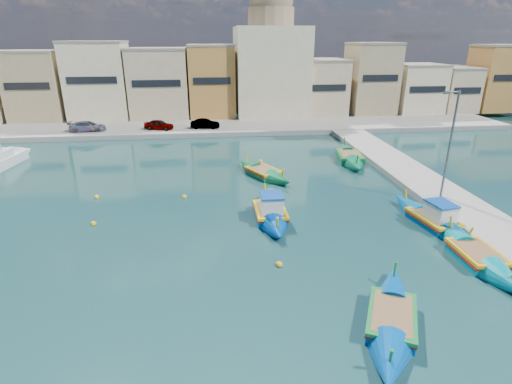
{
  "coord_description": "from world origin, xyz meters",
  "views": [
    {
      "loc": [
        1.11,
        -19.16,
        11.28
      ],
      "look_at": [
        4.0,
        6.0,
        1.4
      ],
      "focal_mm": 28.0,
      "sensor_mm": 36.0,
      "label": 1
    }
  ],
  "objects_px": {
    "luzzu_blue_south": "(391,320)",
    "luzzu_cyan_south": "(476,257)",
    "quay_street_lamp": "(449,144)",
    "luzzu_turquoise_cabin": "(433,221)",
    "luzzu_cyan_mid": "(350,158)",
    "church_block": "(271,58)",
    "yacht_north": "(12,157)",
    "luzzu_blue_cabin": "(270,213)",
    "luzzu_green": "(263,173)"
  },
  "relations": [
    {
      "from": "luzzu_turquoise_cabin",
      "to": "luzzu_cyan_mid",
      "type": "xyz_separation_m",
      "value": [
        -0.59,
        14.41,
        -0.04
      ]
    },
    {
      "from": "church_block",
      "to": "yacht_north",
      "type": "relative_size",
      "value": 1.87
    },
    {
      "from": "yacht_north",
      "to": "luzzu_green",
      "type": "bearing_deg",
      "value": -17.24
    },
    {
      "from": "luzzu_turquoise_cabin",
      "to": "luzzu_blue_south",
      "type": "xyz_separation_m",
      "value": [
        -6.74,
        -8.78,
        -0.08
      ]
    },
    {
      "from": "church_block",
      "to": "luzzu_blue_cabin",
      "type": "relative_size",
      "value": 2.41
    },
    {
      "from": "luzzu_blue_south",
      "to": "yacht_north",
      "type": "xyz_separation_m",
      "value": [
        -26.45,
        26.93,
        0.16
      ]
    },
    {
      "from": "luzzu_turquoise_cabin",
      "to": "luzzu_cyan_south",
      "type": "distance_m",
      "value": 4.4
    },
    {
      "from": "quay_street_lamp",
      "to": "luzzu_cyan_south",
      "type": "height_order",
      "value": "quay_street_lamp"
    },
    {
      "from": "luzzu_cyan_mid",
      "to": "church_block",
      "type": "bearing_deg",
      "value": 100.79
    },
    {
      "from": "luzzu_turquoise_cabin",
      "to": "luzzu_blue_cabin",
      "type": "distance_m",
      "value": 10.45
    },
    {
      "from": "luzzu_blue_cabin",
      "to": "luzzu_cyan_mid",
      "type": "xyz_separation_m",
      "value": [
        9.6,
        12.11,
        -0.06
      ]
    },
    {
      "from": "luzzu_blue_south",
      "to": "yacht_north",
      "type": "relative_size",
      "value": 0.79
    },
    {
      "from": "luzzu_blue_cabin",
      "to": "luzzu_cyan_mid",
      "type": "bearing_deg",
      "value": 51.59
    },
    {
      "from": "church_block",
      "to": "luzzu_green",
      "type": "bearing_deg",
      "value": -99.6
    },
    {
      "from": "luzzu_turquoise_cabin",
      "to": "luzzu_blue_cabin",
      "type": "height_order",
      "value": "luzzu_blue_cabin"
    },
    {
      "from": "luzzu_cyan_mid",
      "to": "luzzu_blue_south",
      "type": "relative_size",
      "value": 1.14
    },
    {
      "from": "luzzu_turquoise_cabin",
      "to": "luzzu_cyan_south",
      "type": "height_order",
      "value": "luzzu_turquoise_cabin"
    },
    {
      "from": "luzzu_cyan_mid",
      "to": "luzzu_cyan_south",
      "type": "distance_m",
      "value": 18.82
    },
    {
      "from": "luzzu_cyan_mid",
      "to": "luzzu_green",
      "type": "xyz_separation_m",
      "value": [
        -8.94,
        -3.6,
        -0.03
      ]
    },
    {
      "from": "quay_street_lamp",
      "to": "luzzu_cyan_mid",
      "type": "bearing_deg",
      "value": 105.61
    },
    {
      "from": "luzzu_cyan_mid",
      "to": "yacht_north",
      "type": "height_order",
      "value": "yacht_north"
    },
    {
      "from": "luzzu_cyan_mid",
      "to": "luzzu_blue_south",
      "type": "height_order",
      "value": "luzzu_cyan_mid"
    },
    {
      "from": "luzzu_blue_cabin",
      "to": "luzzu_green",
      "type": "distance_m",
      "value": 8.53
    },
    {
      "from": "luzzu_blue_cabin",
      "to": "luzzu_blue_south",
      "type": "height_order",
      "value": "luzzu_blue_cabin"
    },
    {
      "from": "church_block",
      "to": "luzzu_cyan_south",
      "type": "distance_m",
      "value": 43.04
    },
    {
      "from": "yacht_north",
      "to": "quay_street_lamp",
      "type": "bearing_deg",
      "value": -22.26
    },
    {
      "from": "luzzu_cyan_mid",
      "to": "luzzu_turquoise_cabin",
      "type": "bearing_deg",
      "value": -87.65
    },
    {
      "from": "quay_street_lamp",
      "to": "luzzu_blue_south",
      "type": "height_order",
      "value": "quay_street_lamp"
    },
    {
      "from": "luzzu_turquoise_cabin",
      "to": "yacht_north",
      "type": "xyz_separation_m",
      "value": [
        -33.18,
        18.15,
        0.08
      ]
    },
    {
      "from": "quay_street_lamp",
      "to": "luzzu_cyan_south",
      "type": "relative_size",
      "value": 1.05
    },
    {
      "from": "luzzu_cyan_south",
      "to": "church_block",
      "type": "bearing_deg",
      "value": 96.79
    },
    {
      "from": "luzzu_cyan_mid",
      "to": "luzzu_blue_south",
      "type": "bearing_deg",
      "value": -104.84
    },
    {
      "from": "quay_street_lamp",
      "to": "luzzu_turquoise_cabin",
      "type": "distance_m",
      "value": 5.9
    },
    {
      "from": "luzzu_blue_cabin",
      "to": "yacht_north",
      "type": "bearing_deg",
      "value": 145.42
    },
    {
      "from": "quay_street_lamp",
      "to": "luzzu_cyan_mid",
      "type": "height_order",
      "value": "quay_street_lamp"
    },
    {
      "from": "church_block",
      "to": "luzzu_cyan_mid",
      "type": "distance_m",
      "value": 24.94
    },
    {
      "from": "quay_street_lamp",
      "to": "luzzu_blue_south",
      "type": "relative_size",
      "value": 0.99
    },
    {
      "from": "luzzu_green",
      "to": "luzzu_cyan_south",
      "type": "xyz_separation_m",
      "value": [
        9.52,
        -15.21,
        0.0
      ]
    },
    {
      "from": "quay_street_lamp",
      "to": "luzzu_turquoise_cabin",
      "type": "xyz_separation_m",
      "value": [
        -2.44,
        -3.57,
        -4.01
      ]
    },
    {
      "from": "yacht_north",
      "to": "church_block",
      "type": "bearing_deg",
      "value": 34.58
    },
    {
      "from": "quay_street_lamp",
      "to": "luzzu_turquoise_cabin",
      "type": "relative_size",
      "value": 0.93
    },
    {
      "from": "quay_street_lamp",
      "to": "luzzu_cyan_south",
      "type": "bearing_deg",
      "value": -107.05
    },
    {
      "from": "luzzu_cyan_south",
      "to": "yacht_north",
      "type": "relative_size",
      "value": 0.75
    },
    {
      "from": "luzzu_turquoise_cabin",
      "to": "luzzu_blue_south",
      "type": "relative_size",
      "value": 1.06
    },
    {
      "from": "luzzu_cyan_mid",
      "to": "yacht_north",
      "type": "xyz_separation_m",
      "value": [
        -32.59,
        3.73,
        0.12
      ]
    },
    {
      "from": "church_block",
      "to": "luzzu_cyan_south",
      "type": "height_order",
      "value": "church_block"
    },
    {
      "from": "luzzu_green",
      "to": "luzzu_cyan_south",
      "type": "height_order",
      "value": "luzzu_cyan_south"
    },
    {
      "from": "luzzu_blue_south",
      "to": "luzzu_cyan_south",
      "type": "relative_size",
      "value": 1.06
    },
    {
      "from": "church_block",
      "to": "luzzu_cyan_south",
      "type": "relative_size",
      "value": 2.5
    },
    {
      "from": "luzzu_blue_south",
      "to": "luzzu_cyan_south",
      "type": "xyz_separation_m",
      "value": [
        6.73,
        4.38,
        0.01
      ]
    }
  ]
}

